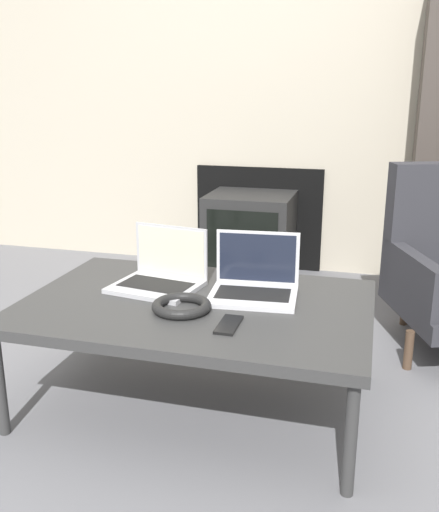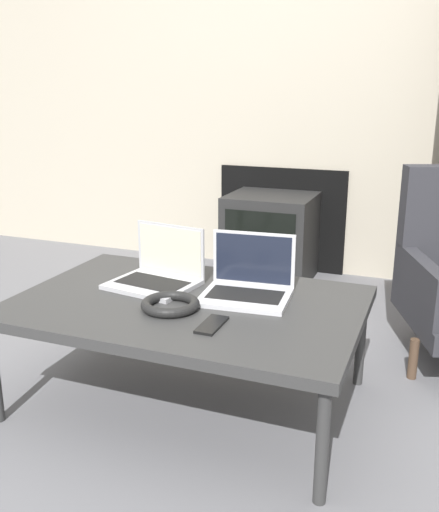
{
  "view_description": "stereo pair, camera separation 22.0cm",
  "coord_description": "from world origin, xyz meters",
  "px_view_note": "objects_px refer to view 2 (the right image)",
  "views": [
    {
      "loc": [
        0.56,
        -1.52,
        1.08
      ],
      "look_at": [
        0.0,
        0.51,
        0.46
      ],
      "focal_mm": 40.0,
      "sensor_mm": 36.0,
      "label": 1
    },
    {
      "loc": [
        0.77,
        -1.45,
        1.08
      ],
      "look_at": [
        0.0,
        0.51,
        0.46
      ],
      "focal_mm": 40.0,
      "sensor_mm": 36.0,
      "label": 2
    }
  ],
  "objects_px": {
    "headphones": "(170,304)",
    "tv": "(271,237)",
    "laptop_left": "(158,273)",
    "laptop_right": "(248,284)",
    "phone": "(212,325)"
  },
  "relations": [
    {
      "from": "laptop_left",
      "to": "laptop_right",
      "type": "distance_m",
      "value": 0.35
    },
    {
      "from": "laptop_left",
      "to": "tv",
      "type": "xyz_separation_m",
      "value": [
        0.04,
        1.33,
        -0.18
      ]
    },
    {
      "from": "laptop_left",
      "to": "laptop_right",
      "type": "relative_size",
      "value": 1.04
    },
    {
      "from": "phone",
      "to": "tv",
      "type": "relative_size",
      "value": 0.29
    },
    {
      "from": "laptop_right",
      "to": "headphones",
      "type": "bearing_deg",
      "value": -137.62
    },
    {
      "from": "laptop_right",
      "to": "headphones",
      "type": "height_order",
      "value": "laptop_right"
    },
    {
      "from": "headphones",
      "to": "tv",
      "type": "height_order",
      "value": "tv"
    },
    {
      "from": "headphones",
      "to": "phone",
      "type": "relative_size",
      "value": 1.35
    },
    {
      "from": "laptop_right",
      "to": "headphones",
      "type": "xyz_separation_m",
      "value": [
        -0.2,
        -0.22,
        -0.03
      ]
    },
    {
      "from": "laptop_left",
      "to": "headphones",
      "type": "xyz_separation_m",
      "value": [
        0.15,
        -0.21,
        -0.03
      ]
    },
    {
      "from": "laptop_left",
      "to": "headphones",
      "type": "height_order",
      "value": "laptop_left"
    },
    {
      "from": "tv",
      "to": "laptop_right",
      "type": "bearing_deg",
      "value": -76.94
    },
    {
      "from": "laptop_left",
      "to": "laptop_right",
      "type": "height_order",
      "value": "same"
    },
    {
      "from": "laptop_left",
      "to": "phone",
      "type": "relative_size",
      "value": 2.31
    },
    {
      "from": "laptop_right",
      "to": "tv",
      "type": "distance_m",
      "value": 1.37
    }
  ]
}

